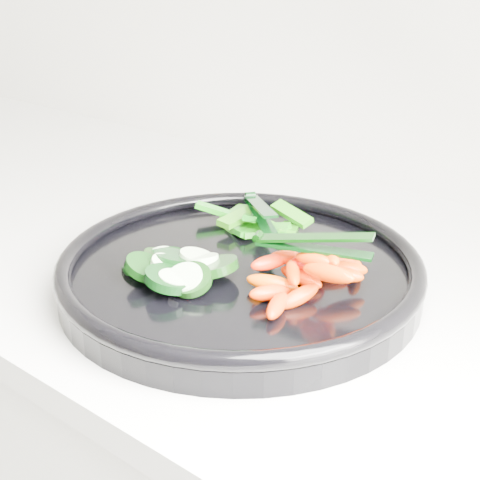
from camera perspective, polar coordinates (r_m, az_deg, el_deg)
The scene contains 7 objects.
counter at distance 1.23m, azimuth -11.38°, elevation -16.78°, with size 2.02×0.62×0.93m.
veggie_tray at distance 0.69m, azimuth -0.00°, elevation -2.63°, with size 0.38×0.38×0.04m.
cucumber_pile at distance 0.67m, azimuth -5.81°, elevation -2.26°, with size 0.13×0.11×0.04m.
carrot_pile at distance 0.64m, azimuth 5.90°, elevation -2.86°, with size 0.11×0.15×0.05m.
pepper_pile at distance 0.77m, azimuth 1.40°, elevation 1.47°, with size 0.13×0.09×0.03m.
tong_carrot at distance 0.63m, azimuth 6.01°, elevation -0.24°, with size 0.11×0.05×0.02m.
tong_pepper at distance 0.76m, azimuth 1.66°, elevation 2.60°, with size 0.10×0.09×0.02m.
Camera 1 is at (0.74, 1.14, 1.26)m, focal length 50.00 mm.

